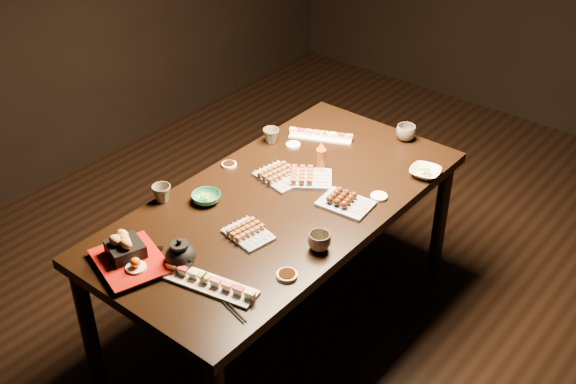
# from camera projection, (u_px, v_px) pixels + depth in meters

# --- Properties ---
(ground) EXTENTS (5.00, 5.00, 0.00)m
(ground) POSITION_uv_depth(u_px,v_px,m) (320.00, 285.00, 3.89)
(ground) COLOR black
(ground) RESTS_ON ground
(dining_table) EXTENTS (0.99, 1.84, 0.75)m
(dining_table) POSITION_uv_depth(u_px,v_px,m) (281.00, 265.00, 3.44)
(dining_table) COLOR black
(dining_table) RESTS_ON ground
(sushi_platter_near) EXTENTS (0.39, 0.18, 0.05)m
(sushi_platter_near) POSITION_uv_depth(u_px,v_px,m) (210.00, 282.00, 2.74)
(sushi_platter_near) COLOR white
(sushi_platter_near) RESTS_ON dining_table
(sushi_platter_far) EXTENTS (0.33, 0.22, 0.04)m
(sushi_platter_far) POSITION_uv_depth(u_px,v_px,m) (321.00, 134.00, 3.70)
(sushi_platter_far) COLOR white
(sushi_platter_far) RESTS_ON dining_table
(yakitori_plate_center) EXTENTS (0.24, 0.20, 0.06)m
(yakitori_plate_center) POSITION_uv_depth(u_px,v_px,m) (280.00, 174.00, 3.37)
(yakitori_plate_center) COLOR #828EB6
(yakitori_plate_center) RESTS_ON dining_table
(yakitori_plate_right) EXTENTS (0.22, 0.17, 0.05)m
(yakitori_plate_right) POSITION_uv_depth(u_px,v_px,m) (248.00, 231.00, 3.00)
(yakitori_plate_right) COLOR #828EB6
(yakitori_plate_right) RESTS_ON dining_table
(yakitori_plate_left) EXTENTS (0.29, 0.27, 0.06)m
(yakitori_plate_left) POSITION_uv_depth(u_px,v_px,m) (307.00, 175.00, 3.36)
(yakitori_plate_left) COLOR #828EB6
(yakitori_plate_left) RESTS_ON dining_table
(tsukune_plate) EXTENTS (0.24, 0.19, 0.06)m
(tsukune_plate) POSITION_uv_depth(u_px,v_px,m) (346.00, 200.00, 3.19)
(tsukune_plate) COLOR #828EB6
(tsukune_plate) RESTS_ON dining_table
(edamame_bowl_green) EXTENTS (0.13, 0.13, 0.04)m
(edamame_bowl_green) POSITION_uv_depth(u_px,v_px,m) (206.00, 198.00, 3.22)
(edamame_bowl_green) COLOR #277A50
(edamame_bowl_green) RESTS_ON dining_table
(edamame_bowl_cream) EXTENTS (0.17, 0.17, 0.04)m
(edamame_bowl_cream) POSITION_uv_depth(u_px,v_px,m) (425.00, 172.00, 3.40)
(edamame_bowl_cream) COLOR beige
(edamame_bowl_cream) RESTS_ON dining_table
(tempura_tray) EXTENTS (0.37, 0.33, 0.11)m
(tempura_tray) POSITION_uv_depth(u_px,v_px,m) (129.00, 254.00, 2.83)
(tempura_tray) COLOR black
(tempura_tray) RESTS_ON dining_table
(teacup_near_left) EXTENTS (0.11, 0.11, 0.08)m
(teacup_near_left) POSITION_uv_depth(u_px,v_px,m) (162.00, 193.00, 3.21)
(teacup_near_left) COLOR brown
(teacup_near_left) RESTS_ON dining_table
(teacup_mid_right) EXTENTS (0.13, 0.13, 0.07)m
(teacup_mid_right) POSITION_uv_depth(u_px,v_px,m) (319.00, 241.00, 2.93)
(teacup_mid_right) COLOR brown
(teacup_mid_right) RESTS_ON dining_table
(teacup_far_left) EXTENTS (0.09, 0.09, 0.08)m
(teacup_far_left) POSITION_uv_depth(u_px,v_px,m) (271.00, 136.00, 3.65)
(teacup_far_left) COLOR brown
(teacup_far_left) RESTS_ON dining_table
(teacup_far_right) EXTENTS (0.11, 0.11, 0.08)m
(teacup_far_right) POSITION_uv_depth(u_px,v_px,m) (406.00, 133.00, 3.67)
(teacup_far_right) COLOR brown
(teacup_far_right) RESTS_ON dining_table
(teapot) EXTENTS (0.16, 0.16, 0.12)m
(teapot) POSITION_uv_depth(u_px,v_px,m) (180.00, 253.00, 2.83)
(teapot) COLOR black
(teapot) RESTS_ON dining_table
(condiment_bottle) EXTENTS (0.06, 0.06, 0.15)m
(condiment_bottle) POSITION_uv_depth(u_px,v_px,m) (321.00, 156.00, 3.41)
(condiment_bottle) COLOR brown
(condiment_bottle) RESTS_ON dining_table
(sauce_dish_west) EXTENTS (0.09, 0.09, 0.01)m
(sauce_dish_west) POSITION_uv_depth(u_px,v_px,m) (229.00, 165.00, 3.48)
(sauce_dish_west) COLOR white
(sauce_dish_west) RESTS_ON dining_table
(sauce_dish_east) EXTENTS (0.10, 0.10, 0.01)m
(sauce_dish_east) POSITION_uv_depth(u_px,v_px,m) (379.00, 197.00, 3.25)
(sauce_dish_east) COLOR white
(sauce_dish_east) RESTS_ON dining_table
(sauce_dish_se) EXTENTS (0.10, 0.10, 0.01)m
(sauce_dish_se) POSITION_uv_depth(u_px,v_px,m) (287.00, 275.00, 2.80)
(sauce_dish_se) COLOR white
(sauce_dish_se) RESTS_ON dining_table
(sauce_dish_nw) EXTENTS (0.08, 0.08, 0.01)m
(sauce_dish_nw) POSITION_uv_depth(u_px,v_px,m) (293.00, 145.00, 3.63)
(sauce_dish_nw) COLOR white
(sauce_dish_nw) RESTS_ON dining_table
(chopsticks_near) EXTENTS (0.20, 0.17, 0.01)m
(chopsticks_near) POSITION_uv_depth(u_px,v_px,m) (133.00, 248.00, 2.94)
(chopsticks_near) COLOR black
(chopsticks_near) RESTS_ON dining_table
(chopsticks_se) EXTENTS (0.22, 0.07, 0.01)m
(chopsticks_se) POSITION_uv_depth(u_px,v_px,m) (229.00, 306.00, 2.66)
(chopsticks_se) COLOR black
(chopsticks_se) RESTS_ON dining_table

